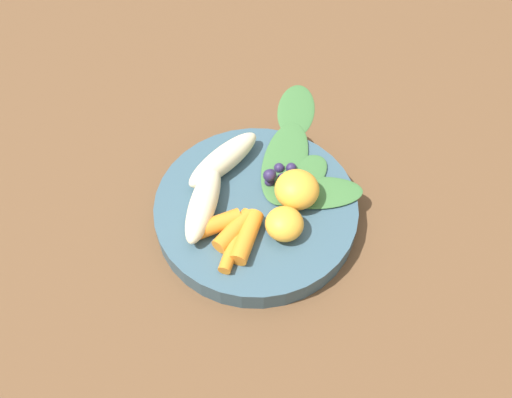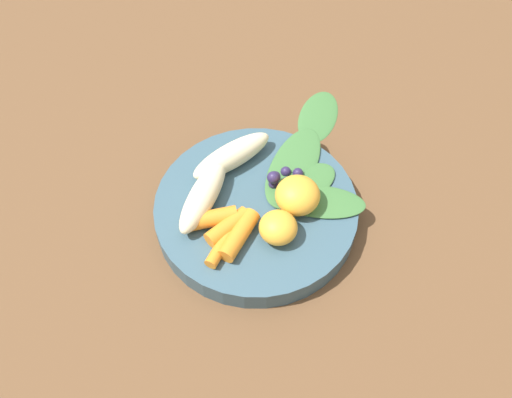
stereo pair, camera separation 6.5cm
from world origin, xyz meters
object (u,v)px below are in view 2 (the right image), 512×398
Objects in this scene: bowl at (256,211)px; banana_peeled_left at (203,196)px; banana_peeled_right at (232,156)px; orange_segment_near at (298,195)px; kale_leaf_stray at (318,115)px.

banana_peeled_left is at bearing -51.14° from bowl.
bowl is 2.18× the size of banana_peeled_right.
bowl is 2.18× the size of banana_peeled_left.
banana_peeled_right is at bearing -89.29° from orange_segment_near.
banana_peeled_left is at bearing 25.61° from banana_peeled_right.
banana_peeled_left is at bearing -51.58° from orange_segment_near.
banana_peeled_right is 0.16m from kale_leaf_stray.
bowl is at bearing 169.88° from kale_leaf_stray.
kale_leaf_stray is at bearing 159.97° from banana_peeled_left.
orange_segment_near reaches higher than bowl.
banana_peeled_left is 1.08× the size of kale_leaf_stray.
orange_segment_near is (-0.00, 0.10, 0.00)m from banana_peeled_right.
banana_peeled_left is 0.11m from orange_segment_near.
banana_peeled_left reaches higher than bowl.
banana_peeled_right is at bearing -114.53° from bowl.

